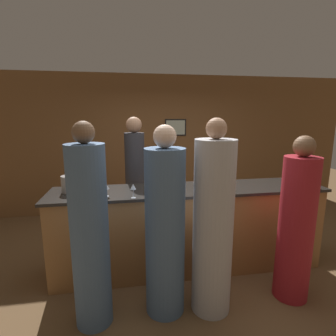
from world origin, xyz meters
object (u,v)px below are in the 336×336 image
bartender (135,187)px  ice_bucket (70,184)px  guest_2 (213,226)px  wine_bottle_2 (163,185)px  guest_0 (165,230)px  wine_bottle_1 (307,176)px  wine_bottle_0 (176,175)px  guest_1 (296,226)px  guest_3 (90,235)px

bartender → ice_bucket: bearing=36.8°
guest_2 → ice_bucket: guest_2 is taller
wine_bottle_2 → ice_bucket: (-1.10, 0.21, -0.00)m
guest_2 → ice_bucket: 1.76m
guest_0 → wine_bottle_1: (1.99, 0.63, 0.32)m
wine_bottle_0 → ice_bucket: (-1.33, -0.15, -0.02)m
guest_2 → wine_bottle_1: bearing=24.5°
bartender → guest_0: (0.23, -1.41, -0.06)m
bartender → guest_0: bearing=99.2°
guest_0 → ice_bucket: 1.34m
bartender → ice_bucket: bartender is taller
guest_2 → wine_bottle_1: size_ratio=6.38×
wine_bottle_2 → guest_1: bearing=-24.4°
wine_bottle_1 → ice_bucket: (-3.02, 0.17, -0.02)m
bartender → guest_1: bartender is taller
guest_1 → guest_0: bearing=179.1°
ice_bucket → wine_bottle_0: bearing=6.3°
guest_3 → wine_bottle_2: size_ratio=7.47×
ice_bucket → guest_1: bearing=-18.7°
guest_3 → wine_bottle_0: guest_3 is taller
bartender → guest_2: bearing=115.6°
wine_bottle_0 → guest_0: bearing=-107.6°
guest_3 → guest_1: bearing=0.7°
wine_bottle_1 → ice_bucket: wine_bottle_1 is taller
guest_1 → ice_bucket: (-2.45, 0.83, 0.36)m
bartender → wine_bottle_0: (0.53, -0.46, 0.26)m
bartender → wine_bottle_1: bartender is taller
guest_0 → guest_2: guest_2 is taller
guest_3 → wine_bottle_0: bearing=44.7°
bartender → ice_bucket: (-0.80, -0.60, 0.24)m
guest_0 → wine_bottle_0: size_ratio=6.38×
bartender → guest_2: bartender is taller
bartender → wine_bottle_0: bartender is taller
wine_bottle_0 → guest_3: bearing=-135.3°
guest_3 → ice_bucket: guest_3 is taller
wine_bottle_1 → wine_bottle_2: wine_bottle_1 is taller
guest_1 → guest_3: size_ratio=0.92×
guest_2 → guest_3: guest_2 is taller
wine_bottle_2 → ice_bucket: 1.12m
guest_0 → guest_1: guest_0 is taller
guest_3 → wine_bottle_2: 1.04m
bartender → wine_bottle_0: size_ratio=6.59×
guest_1 → ice_bucket: guest_1 is taller
guest_3 → wine_bottle_1: guest_3 is taller
wine_bottle_2 → bartender: bearing=109.7°
wine_bottle_1 → bartender: bearing=160.8°
guest_0 → wine_bottle_0: guest_0 is taller
guest_1 → wine_bottle_1: (0.57, 0.66, 0.37)m
guest_1 → wine_bottle_2: (-1.35, 0.61, 0.36)m
guest_1 → guest_2: guest_2 is taller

